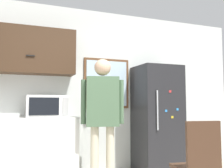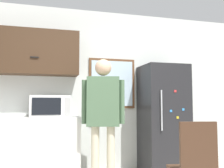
# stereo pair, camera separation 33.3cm
# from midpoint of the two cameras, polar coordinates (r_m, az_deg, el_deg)

# --- Properties ---
(back_wall) EXTENTS (6.00, 0.06, 2.70)m
(back_wall) POSITION_cam_midpoint_polar(r_m,az_deg,el_deg) (4.19, -3.46, -1.19)
(back_wall) COLOR silver
(back_wall) RESTS_ON ground_plane
(counter) EXTENTS (2.02, 0.63, 0.92)m
(counter) POSITION_cam_midpoint_polar(r_m,az_deg,el_deg) (3.84, -20.74, -13.96)
(counter) COLOR silver
(counter) RESTS_ON ground_plane
(upper_cabinets) EXTENTS (2.02, 0.37, 0.68)m
(upper_cabinets) POSITION_cam_midpoint_polar(r_m,az_deg,el_deg) (3.99, -19.97, 7.02)
(upper_cabinets) COLOR #3D2819
(microwave) EXTENTS (0.56, 0.42, 0.30)m
(microwave) POSITION_cam_midpoint_polar(r_m,az_deg,el_deg) (3.72, -11.49, -4.97)
(microwave) COLOR white
(microwave) RESTS_ON counter
(person) EXTENTS (0.57, 0.32, 1.72)m
(person) POSITION_cam_midpoint_polar(r_m,az_deg,el_deg) (3.40, 0.76, -5.46)
(person) COLOR beige
(person) RESTS_ON ground_plane
(refrigerator) EXTENTS (0.70, 0.67, 1.74)m
(refrigerator) POSITION_cam_midpoint_polar(r_m,az_deg,el_deg) (4.27, 13.88, -7.57)
(refrigerator) COLOR #232326
(refrigerator) RESTS_ON ground_plane
(chair) EXTENTS (0.46, 0.46, 0.94)m
(chair) POSITION_cam_midpoint_polar(r_m,az_deg,el_deg) (2.81, 21.77, -16.65)
(chair) COLOR #472D1E
(chair) RESTS_ON ground_plane
(window) EXTENTS (0.80, 0.05, 0.85)m
(window) POSITION_cam_midpoint_polar(r_m,az_deg,el_deg) (4.26, 2.24, 0.13)
(window) COLOR brown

